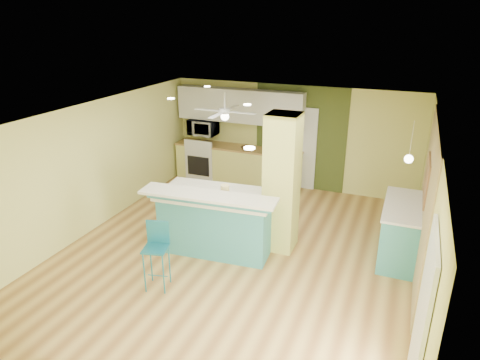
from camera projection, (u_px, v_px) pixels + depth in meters
name	position (u px, v px, depth m)	size (l,w,h in m)	color
floor	(237.00, 252.00, 7.74)	(6.00, 7.00, 0.01)	olive
ceiling	(236.00, 116.00, 6.83)	(6.00, 7.00, 0.01)	white
wall_back	(292.00, 137.00, 10.31)	(6.00, 0.01, 2.50)	#D2D270
wall_front	(102.00, 312.00, 4.26)	(6.00, 0.01, 2.50)	#D2D270
wall_left	(95.00, 166.00, 8.34)	(0.01, 7.00, 2.50)	#D2D270
wall_right	(427.00, 218.00, 6.23)	(0.01, 7.00, 2.50)	#D2D270
wood_panel	(425.00, 202.00, 6.75)	(0.02, 3.40, 2.50)	#947F54
olive_accent	(300.00, 138.00, 10.22)	(2.20, 0.02, 2.50)	#404D1E
interior_door	(299.00, 148.00, 10.29)	(0.82, 0.05, 2.00)	silver
french_door	(420.00, 329.00, 4.33)	(0.04, 1.08, 2.10)	silver
column	(282.00, 184.00, 7.49)	(0.55, 0.55, 2.50)	#BFC159
kitchen_run	(238.00, 165.00, 10.78)	(3.25, 0.63, 0.94)	#D3D46F
stove	(204.00, 161.00, 11.11)	(0.76, 0.66, 1.08)	silver
upper_cabinets	(240.00, 106.00, 10.35)	(3.20, 0.34, 0.80)	silver
microwave	(203.00, 127.00, 10.80)	(0.70, 0.48, 0.39)	white
ceiling_fan	(225.00, 112.00, 9.10)	(1.41, 1.41, 0.61)	white
pendant_lamp	(409.00, 159.00, 6.77)	(0.14, 0.14, 0.69)	white
wall_decor	(427.00, 180.00, 6.82)	(0.03, 0.90, 0.70)	brown
peninsula	(217.00, 220.00, 7.68)	(2.36, 1.41, 1.25)	teal
bar_stool	(157.00, 244.00, 6.55)	(0.43, 0.43, 1.09)	#1E7288
side_counter	(401.00, 231.00, 7.43)	(0.66, 1.56, 1.00)	teal
fruit_bowl	(247.00, 148.00, 10.42)	(0.28, 0.28, 0.07)	#3C2818
canister	(225.00, 190.00, 7.41)	(0.15, 0.15, 0.19)	yellow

